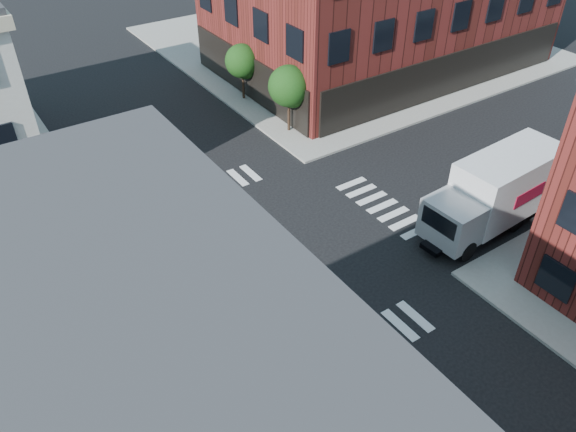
# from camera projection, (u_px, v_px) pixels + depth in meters

# --- Properties ---
(ground) EXTENTS (120.00, 120.00, 0.00)m
(ground) POSITION_uv_depth(u_px,v_px,m) (276.00, 252.00, 27.94)
(ground) COLOR black
(ground) RESTS_ON ground
(sidewalk_ne) EXTENTS (30.00, 30.00, 0.15)m
(sidewalk_ne) POSITION_uv_depth(u_px,v_px,m) (344.00, 43.00, 51.18)
(sidewalk_ne) COLOR gray
(sidewalk_ne) RESTS_ON ground
(tree_near) EXTENTS (2.69, 2.69, 4.49)m
(tree_near) POSITION_uv_depth(u_px,v_px,m) (290.00, 88.00, 36.02)
(tree_near) COLOR black
(tree_near) RESTS_ON ground
(tree_far) EXTENTS (2.43, 2.43, 4.07)m
(tree_far) POSITION_uv_depth(u_px,v_px,m) (243.00, 63.00, 40.17)
(tree_far) COLOR black
(tree_far) RESTS_ON ground
(signal_pole) EXTENTS (1.29, 1.24, 4.60)m
(signal_pole) POSITION_uv_depth(u_px,v_px,m) (216.00, 368.00, 18.80)
(signal_pole) COLOR black
(signal_pole) RESTS_ON ground
(box_truck) EXTENTS (8.75, 3.00, 3.91)m
(box_truck) POSITION_uv_depth(u_px,v_px,m) (497.00, 191.00, 28.62)
(box_truck) COLOR silver
(box_truck) RESTS_ON ground
(traffic_cone) EXTENTS (0.38, 0.38, 0.62)m
(traffic_cone) POSITION_uv_depth(u_px,v_px,m) (243.00, 376.00, 21.64)
(traffic_cone) COLOR #EA3A0A
(traffic_cone) RESTS_ON ground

